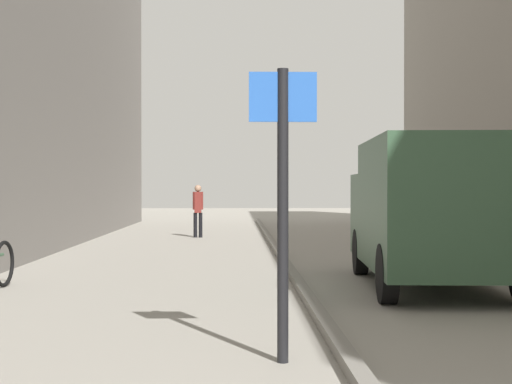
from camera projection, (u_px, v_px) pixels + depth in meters
ground_plane at (202, 273)px, 13.43m from camera, size 80.00×80.00×0.00m
kerb_strip at (290, 269)px, 13.48m from camera, size 0.16×40.00×0.12m
pedestrian_main_foreground at (198, 207)px, 22.76m from camera, size 0.32×0.21×1.60m
delivery_van at (432, 209)px, 11.45m from camera, size 2.30×4.95×2.25m
street_sign_post at (283, 188)px, 6.59m from camera, size 0.60×0.10×2.60m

